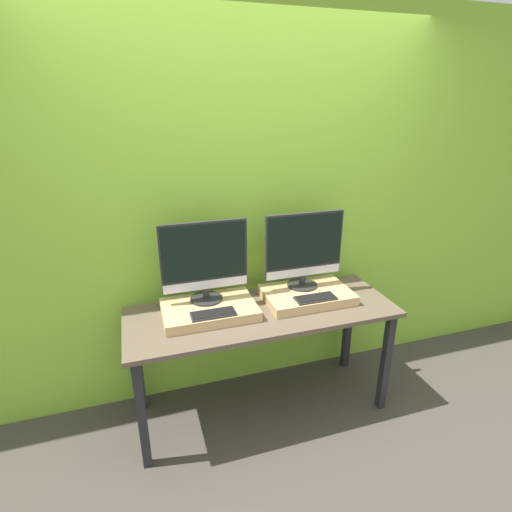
{
  "coord_description": "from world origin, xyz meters",
  "views": [
    {
      "loc": [
        -0.71,
        -1.79,
        1.99
      ],
      "look_at": [
        0.0,
        0.44,
        1.08
      ],
      "focal_mm": 28.0,
      "sensor_mm": 36.0,
      "label": 1
    }
  ],
  "objects": [
    {
      "name": "monitor_left",
      "position": [
        -0.33,
        0.44,
        1.09
      ],
      "size": [
        0.53,
        0.2,
        0.51
      ],
      "color": "#282828",
      "rests_on": "wooden_riser_left"
    },
    {
      "name": "monitor_right",
      "position": [
        0.33,
        0.44,
        1.09
      ],
      "size": [
        0.53,
        0.2,
        0.51
      ],
      "color": "#282828",
      "rests_on": "wooden_riser_right"
    },
    {
      "name": "wooden_riser_left",
      "position": [
        -0.33,
        0.36,
        0.79
      ],
      "size": [
        0.57,
        0.38,
        0.06
      ],
      "color": "tan",
      "rests_on": "workbench"
    },
    {
      "name": "wall_back",
      "position": [
        0.0,
        0.69,
        1.3
      ],
      "size": [
        8.0,
        0.04,
        2.6
      ],
      "color": "#8CC638",
      "rests_on": "ground_plane"
    },
    {
      "name": "wooden_riser_right",
      "position": [
        0.33,
        0.36,
        0.79
      ],
      "size": [
        0.57,
        0.38,
        0.06
      ],
      "color": "tan",
      "rests_on": "workbench"
    },
    {
      "name": "keyboard_right",
      "position": [
        0.33,
        0.23,
        0.83
      ],
      "size": [
        0.26,
        0.11,
        0.01
      ],
      "color": "#2D2D2D",
      "rests_on": "wooden_riser_right"
    },
    {
      "name": "workbench",
      "position": [
        0.0,
        0.31,
        0.67
      ],
      "size": [
        1.69,
        0.62,
        0.76
      ],
      "color": "brown",
      "rests_on": "ground_plane"
    },
    {
      "name": "ground_plane",
      "position": [
        0.0,
        0.0,
        0.0
      ],
      "size": [
        12.0,
        12.0,
        0.0
      ],
      "primitive_type": "plane",
      "color": "#423D38"
    },
    {
      "name": "keyboard_left",
      "position": [
        -0.33,
        0.23,
        0.83
      ],
      "size": [
        0.26,
        0.11,
        0.01
      ],
      "color": "#2D2D2D",
      "rests_on": "wooden_riser_left"
    }
  ]
}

